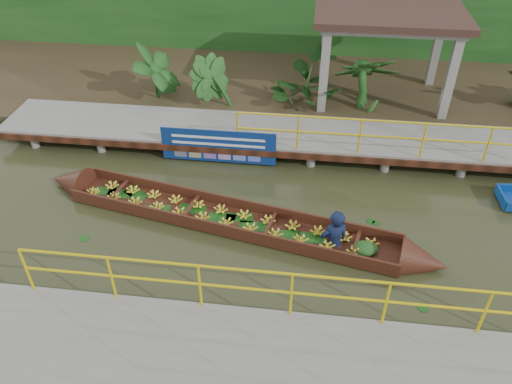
# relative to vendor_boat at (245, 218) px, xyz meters

# --- Properties ---
(ground) EXTENTS (80.00, 80.00, 0.00)m
(ground) POSITION_rel_vendor_boat_xyz_m (0.43, 0.08, -0.26)
(ground) COLOR #2C2F17
(ground) RESTS_ON ground
(land_strip) EXTENTS (30.00, 8.00, 0.45)m
(land_strip) POSITION_rel_vendor_boat_xyz_m (0.43, 7.58, -0.03)
(land_strip) COLOR #36291B
(land_strip) RESTS_ON ground
(far_dock) EXTENTS (16.00, 2.06, 1.66)m
(far_dock) POSITION_rel_vendor_boat_xyz_m (0.45, 3.51, 0.22)
(far_dock) COLOR slate
(far_dock) RESTS_ON ground
(near_dock) EXTENTS (18.00, 2.40, 1.73)m
(near_dock) POSITION_rel_vendor_boat_xyz_m (1.43, -4.12, 0.04)
(near_dock) COLOR slate
(near_dock) RESTS_ON ground
(pavilion) EXTENTS (4.40, 3.00, 3.00)m
(pavilion) POSITION_rel_vendor_boat_xyz_m (3.43, 6.38, 2.56)
(pavilion) COLOR slate
(pavilion) RESTS_ON ground
(foliage_backdrop) EXTENTS (30.00, 0.80, 4.00)m
(foliage_backdrop) POSITION_rel_vendor_boat_xyz_m (0.43, 10.08, 1.74)
(foliage_backdrop) COLOR #184315
(foliage_backdrop) RESTS_ON ground
(vendor_boat) EXTENTS (9.85, 2.99, 2.25)m
(vendor_boat) POSITION_rel_vendor_boat_xyz_m (0.00, 0.00, 0.00)
(vendor_boat) COLOR #3C1D10
(vendor_boat) RESTS_ON ground
(blue_banner) EXTENTS (3.14, 0.04, 0.98)m
(blue_banner) POSITION_rel_vendor_boat_xyz_m (-1.09, 2.56, 0.30)
(blue_banner) COLOR navy
(blue_banner) RESTS_ON ground
(tropical_plants) EXTENTS (14.24, 1.24, 1.55)m
(tropical_plants) POSITION_rel_vendor_boat_xyz_m (2.68, 5.38, 0.97)
(tropical_plants) COLOR #184315
(tropical_plants) RESTS_ON ground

